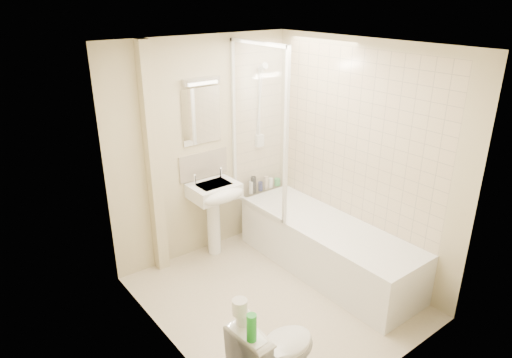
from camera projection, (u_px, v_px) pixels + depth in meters
floor at (275, 297)px, 4.49m from camera, size 2.50×2.50×0.00m
wall_back at (203, 150)px, 4.95m from camera, size 2.20×0.02×2.40m
wall_left at (166, 221)px, 3.41m from camera, size 0.02×2.50×2.40m
wall_right at (360, 160)px, 4.66m from camera, size 0.02×2.50×2.40m
ceiling at (280, 45)px, 3.58m from camera, size 2.20×2.50×0.02m
tile_back at (258, 119)px, 5.28m from camera, size 0.70×0.01×1.75m
tile_right at (357, 138)px, 4.60m from camera, size 0.01×2.10×1.75m
pipe_boxing at (153, 163)px, 4.55m from camera, size 0.12×0.12×2.40m
splashback at (204, 165)px, 5.00m from camera, size 0.60×0.02×0.30m
mirror at (201, 116)px, 4.79m from camera, size 0.46×0.01×0.60m
strip_light at (201, 81)px, 4.63m from camera, size 0.42×0.07×0.07m
bathtub at (327, 246)px, 4.84m from camera, size 0.70×2.10×0.55m
shower_screen at (258, 130)px, 4.75m from camera, size 0.04×0.92×1.80m
shower_fixture at (260, 109)px, 5.20m from camera, size 0.10×0.16×0.99m
pedestal_sink at (216, 200)px, 4.96m from camera, size 0.51×0.47×0.99m
bottle_white_a at (251, 188)px, 5.43m from camera, size 0.05×0.05×0.15m
bottle_black_b at (253, 185)px, 5.44m from camera, size 0.07×0.07×0.21m
bottle_blue at (260, 186)px, 5.52m from camera, size 0.06×0.06×0.11m
bottle_cream at (266, 183)px, 5.56m from camera, size 0.05×0.05×0.16m
bottle_white_b at (271, 183)px, 5.61m from camera, size 0.06×0.06×0.12m
bottle_green at (277, 182)px, 5.68m from camera, size 0.07×0.07×0.09m
toilet at (276, 353)px, 3.33m from camera, size 0.47×0.72×0.68m
toilet_roll_lower at (243, 318)px, 3.11m from camera, size 0.10×0.10×0.09m
toilet_roll_upper at (240, 307)px, 3.06m from camera, size 0.11×0.11×0.11m
green_bottle at (252, 328)px, 2.94m from camera, size 0.07×0.07×0.20m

